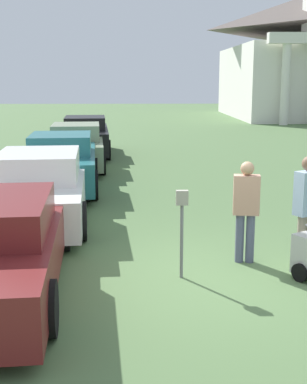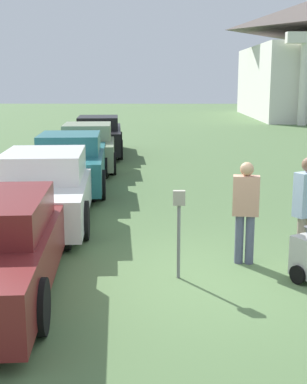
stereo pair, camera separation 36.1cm
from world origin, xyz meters
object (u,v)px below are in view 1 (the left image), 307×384
parked_car_sage (77,147)px  church (300,49)px  parked_car_black (85,137)px  person_supervisor (307,205)px  parked_car_teal (62,163)px  parking_meter (182,217)px  person_worker (246,206)px  parked_car_white (40,188)px

parked_car_sage → church: (14.86, 24.75, 4.58)m
parked_car_sage → church: 29.22m
parked_car_sage → parked_car_black: 3.25m
person_supervisor → church: bearing=-135.8°
parked_car_black → parked_car_teal: bearing=-94.4°
parked_car_sage → parking_meter: parked_car_sage is taller
person_worker → church: church is taller
parking_meter → parked_car_white: bearing=128.2°
person_supervisor → church: church is taller
parked_car_white → parked_car_sage: (-0.00, 6.97, 0.00)m
parked_car_teal → person_supervisor: bearing=-58.0°
parking_meter → church: size_ratio=0.06×
parked_car_black → parking_meter: parked_car_black is taller
person_worker → church: (11.05, 34.49, 4.32)m
parked_car_white → parking_meter: 4.40m
parked_car_white → person_supervisor: (4.71, -3.08, 0.34)m
parked_car_teal → person_supervisor: 7.96m
parked_car_teal → person_worker: bearing=-62.4°
parked_car_white → parking_meter: parked_car_white is taller
parked_car_teal → parked_car_black: bearing=85.6°
parked_car_white → parked_car_teal: (-0.00, 3.33, 0.02)m
parked_car_white → parked_car_black: parked_car_black is taller
parked_car_teal → person_supervisor: person_supervisor is taller
parked_car_teal → parked_car_black: (-0.00, 6.89, 0.01)m
parking_meter → person_worker: person_worker is taller
parked_car_black → church: bearing=51.0°
parked_car_sage → person_worker: bearing=-73.0°
parked_car_white → parked_car_teal: parked_car_teal is taller
parked_car_sage → person_worker: size_ratio=2.93×
parked_car_teal → parking_meter: parked_car_teal is taller
parked_car_white → parked_car_teal: 3.33m
parking_meter → person_worker: 1.29m
person_worker → person_supervisor: person_supervisor is taller
parked_car_white → person_worker: (3.81, -2.78, 0.25)m
parked_car_white → parking_meter: bearing=-56.2°
parked_car_sage → parked_car_teal: bearing=-94.4°
person_supervisor → parked_car_black: bearing=-100.1°
person_worker → parking_meter: bearing=40.2°
parked_car_teal → parking_meter: (2.71, -6.78, 0.22)m
person_supervisor → parking_meter: bearing=-19.0°
parked_car_sage → person_supervisor: (4.71, -10.05, 0.34)m
parking_meter → person_supervisor: (2.00, 0.37, 0.09)m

